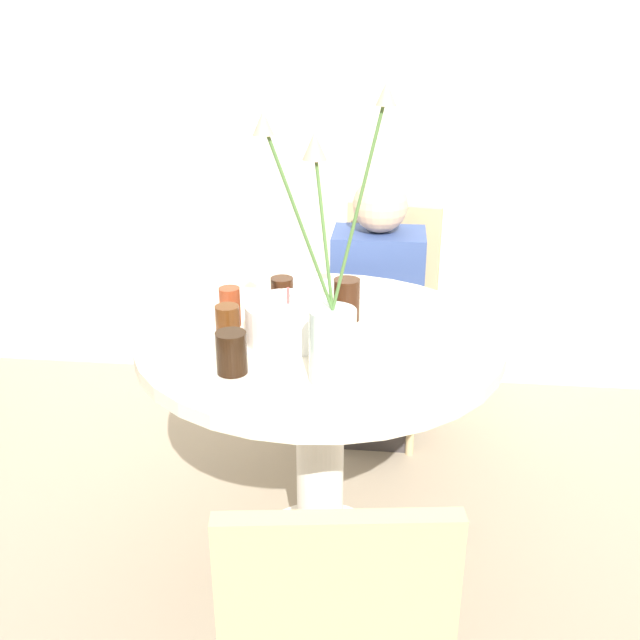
{
  "coord_description": "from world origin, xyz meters",
  "views": [
    {
      "loc": [
        0.2,
        -1.83,
        1.58
      ],
      "look_at": [
        0.0,
        0.0,
        0.81
      ],
      "focal_mm": 40.0,
      "sensor_mm": 36.0,
      "label": 1
    }
  ],
  "objects_px": {
    "drink_glass_2": "(230,307)",
    "chair_far_back": "(386,307)",
    "birthday_cake": "(289,322)",
    "drink_glass_4": "(232,353)",
    "person_guest": "(376,324)",
    "drink_glass_0": "(347,300)",
    "side_plate": "(299,287)",
    "drink_glass_1": "(282,295)",
    "drink_glass_3": "(228,329)",
    "flower_vase": "(330,313)"
  },
  "relations": [
    {
      "from": "birthday_cake",
      "to": "person_guest",
      "type": "distance_m",
      "value": 0.86
    },
    {
      "from": "flower_vase",
      "to": "drink_glass_3",
      "type": "relative_size",
      "value": 5.43
    },
    {
      "from": "flower_vase",
      "to": "side_plate",
      "type": "relative_size",
      "value": 3.2
    },
    {
      "from": "birthday_cake",
      "to": "flower_vase",
      "type": "relative_size",
      "value": 0.34
    },
    {
      "from": "birthday_cake",
      "to": "drink_glass_4",
      "type": "distance_m",
      "value": 0.24
    },
    {
      "from": "flower_vase",
      "to": "person_guest",
      "type": "relative_size",
      "value": 0.65
    },
    {
      "from": "drink_glass_0",
      "to": "drink_glass_4",
      "type": "xyz_separation_m",
      "value": [
        -0.26,
        -0.37,
        -0.01
      ]
    },
    {
      "from": "drink_glass_0",
      "to": "person_guest",
      "type": "distance_m",
      "value": 0.69
    },
    {
      "from": "chair_far_back",
      "to": "side_plate",
      "type": "relative_size",
      "value": 4.15
    },
    {
      "from": "chair_far_back",
      "to": "drink_glass_0",
      "type": "xyz_separation_m",
      "value": [
        -0.11,
        -0.76,
        0.32
      ]
    },
    {
      "from": "drink_glass_4",
      "to": "person_guest",
      "type": "distance_m",
      "value": 1.08
    },
    {
      "from": "flower_vase",
      "to": "side_plate",
      "type": "distance_m",
      "value": 0.66
    },
    {
      "from": "drink_glass_0",
      "to": "flower_vase",
      "type": "bearing_deg",
      "value": -91.85
    },
    {
      "from": "chair_far_back",
      "to": "person_guest",
      "type": "bearing_deg",
      "value": -90.0
    },
    {
      "from": "birthday_cake",
      "to": "drink_glass_3",
      "type": "bearing_deg",
      "value": -149.57
    },
    {
      "from": "chair_far_back",
      "to": "drink_glass_2",
      "type": "distance_m",
      "value": 0.99
    },
    {
      "from": "drink_glass_3",
      "to": "flower_vase",
      "type": "bearing_deg",
      "value": -24.62
    },
    {
      "from": "person_guest",
      "to": "birthday_cake",
      "type": "bearing_deg",
      "value": -106.33
    },
    {
      "from": "flower_vase",
      "to": "drink_glass_1",
      "type": "bearing_deg",
      "value": 113.95
    },
    {
      "from": "flower_vase",
      "to": "drink_glass_2",
      "type": "bearing_deg",
      "value": 136.53
    },
    {
      "from": "birthday_cake",
      "to": "side_plate",
      "type": "bearing_deg",
      "value": 93.62
    },
    {
      "from": "birthday_cake",
      "to": "drink_glass_1",
      "type": "height_order",
      "value": "birthday_cake"
    },
    {
      "from": "chair_far_back",
      "to": "birthday_cake",
      "type": "relative_size",
      "value": 3.81
    },
    {
      "from": "chair_far_back",
      "to": "person_guest",
      "type": "xyz_separation_m",
      "value": [
        -0.03,
        -0.16,
        -0.01
      ]
    },
    {
      "from": "drink_glass_4",
      "to": "person_guest",
      "type": "relative_size",
      "value": 0.1
    },
    {
      "from": "flower_vase",
      "to": "birthday_cake",
      "type": "bearing_deg",
      "value": 121.81
    },
    {
      "from": "drink_glass_1",
      "to": "drink_glass_2",
      "type": "xyz_separation_m",
      "value": [
        -0.13,
        -0.11,
        0.0
      ]
    },
    {
      "from": "person_guest",
      "to": "drink_glass_3",
      "type": "bearing_deg",
      "value": -113.65
    },
    {
      "from": "birthday_cake",
      "to": "drink_glass_4",
      "type": "height_order",
      "value": "birthday_cake"
    },
    {
      "from": "flower_vase",
      "to": "drink_glass_4",
      "type": "bearing_deg",
      "value": 178.22
    },
    {
      "from": "birthday_cake",
      "to": "drink_glass_1",
      "type": "xyz_separation_m",
      "value": [
        -0.05,
        0.2,
        0.0
      ]
    },
    {
      "from": "side_plate",
      "to": "drink_glass_1",
      "type": "distance_m",
      "value": 0.21
    },
    {
      "from": "chair_far_back",
      "to": "drink_glass_2",
      "type": "xyz_separation_m",
      "value": [
        -0.44,
        -0.84,
        0.31
      ]
    },
    {
      "from": "birthday_cake",
      "to": "drink_glass_1",
      "type": "bearing_deg",
      "value": 104.01
    },
    {
      "from": "drink_glass_2",
      "to": "chair_far_back",
      "type": "bearing_deg",
      "value": 62.37
    },
    {
      "from": "side_plate",
      "to": "drink_glass_3",
      "type": "relative_size",
      "value": 1.7
    },
    {
      "from": "side_plate",
      "to": "drink_glass_0",
      "type": "height_order",
      "value": "drink_glass_0"
    },
    {
      "from": "side_plate",
      "to": "drink_glass_2",
      "type": "xyz_separation_m",
      "value": [
        -0.16,
        -0.32,
        0.05
      ]
    },
    {
      "from": "drink_glass_1",
      "to": "drink_glass_2",
      "type": "bearing_deg",
      "value": -139.7
    },
    {
      "from": "drink_glass_0",
      "to": "drink_glass_3",
      "type": "distance_m",
      "value": 0.39
    },
    {
      "from": "drink_glass_1",
      "to": "flower_vase",
      "type": "bearing_deg",
      "value": -66.05
    },
    {
      "from": "drink_glass_3",
      "to": "drink_glass_4",
      "type": "distance_m",
      "value": 0.13
    },
    {
      "from": "side_plate",
      "to": "drink_glass_1",
      "type": "height_order",
      "value": "drink_glass_1"
    },
    {
      "from": "drink_glass_2",
      "to": "flower_vase",
      "type": "bearing_deg",
      "value": -43.47
    },
    {
      "from": "birthday_cake",
      "to": "person_guest",
      "type": "bearing_deg",
      "value": 73.67
    },
    {
      "from": "chair_far_back",
      "to": "drink_glass_3",
      "type": "bearing_deg",
      "value": -100.46
    },
    {
      "from": "birthday_cake",
      "to": "drink_glass_2",
      "type": "height_order",
      "value": "birthday_cake"
    },
    {
      "from": "drink_glass_1",
      "to": "drink_glass_3",
      "type": "bearing_deg",
      "value": -109.35
    },
    {
      "from": "side_plate",
      "to": "drink_glass_2",
      "type": "height_order",
      "value": "drink_glass_2"
    },
    {
      "from": "drink_glass_0",
      "to": "drink_glass_3",
      "type": "height_order",
      "value": "drink_glass_3"
    }
  ]
}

